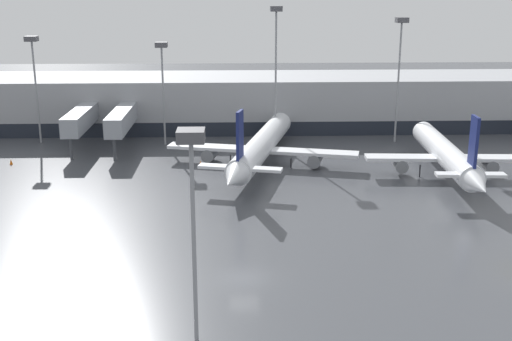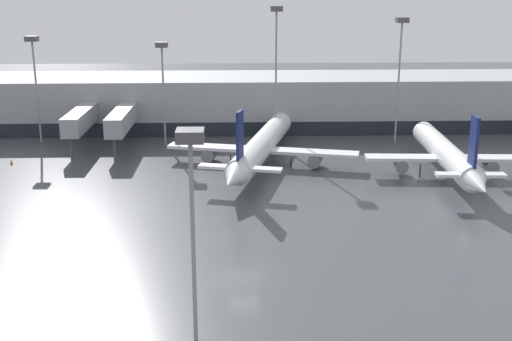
# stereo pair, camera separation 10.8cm
# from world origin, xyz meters

# --- Properties ---
(ground_plane) EXTENTS (320.00, 320.00, 0.00)m
(ground_plane) POSITION_xyz_m (0.00, 0.00, 0.00)
(ground_plane) COLOR #424449
(terminal_building) EXTENTS (160.00, 31.39, 9.00)m
(terminal_building) POSITION_xyz_m (-0.20, 61.84, 4.50)
(terminal_building) COLOR #9EA0A5
(terminal_building) RESTS_ON ground_plane
(parked_jet_1) EXTENTS (26.72, 38.08, 10.11)m
(parked_jet_1) POSITION_xyz_m (3.06, 36.22, 2.74)
(parked_jet_1) COLOR silver
(parked_jet_1) RESTS_ON ground_plane
(parked_jet_3) EXTENTS (20.99, 33.17, 10.16)m
(parked_jet_3) POSITION_xyz_m (26.95, 29.84, 2.99)
(parked_jet_3) COLOR silver
(parked_jet_3) RESTS_ON ground_plane
(traffic_cone_0) EXTENTS (0.44, 0.44, 0.76)m
(traffic_cone_0) POSITION_xyz_m (-32.14, 37.63, 0.38)
(traffic_cone_0) COLOR orange
(traffic_cone_0) RESTS_ON ground_plane
(traffic_cone_1) EXTENTS (0.44, 0.44, 0.62)m
(traffic_cone_1) POSITION_xyz_m (-5.46, 36.43, 0.31)
(traffic_cone_1) COLOR orange
(traffic_cone_1) RESTS_ON ground_plane
(apron_light_mast_1) EXTENTS (1.80, 1.80, 15.26)m
(apron_light_mast_1) POSITION_xyz_m (-3.58, -9.99, 12.31)
(apron_light_mast_1) COLOR gray
(apron_light_mast_1) RESTS_ON ground_plane
(apron_light_mast_2) EXTENTS (1.80, 1.80, 19.55)m
(apron_light_mast_2) POSITION_xyz_m (25.13, 49.26, 15.29)
(apron_light_mast_2) COLOR gray
(apron_light_mast_2) RESTS_ON ground_plane
(apron_light_mast_5) EXTENTS (1.80, 1.80, 16.77)m
(apron_light_mast_5) POSITION_xyz_m (-31.72, 50.82, 13.38)
(apron_light_mast_5) COLOR gray
(apron_light_mast_5) RESTS_ON ground_plane
(apron_light_mast_6) EXTENTS (1.80, 1.80, 21.28)m
(apron_light_mast_6) POSITION_xyz_m (5.78, 48.51, 16.46)
(apron_light_mast_6) COLOR gray
(apron_light_mast_6) RESTS_ON ground_plane
(apron_light_mast_7) EXTENTS (1.80, 1.80, 15.99)m
(apron_light_mast_7) POSITION_xyz_m (-11.64, 48.64, 12.83)
(apron_light_mast_7) COLOR gray
(apron_light_mast_7) RESTS_ON ground_plane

